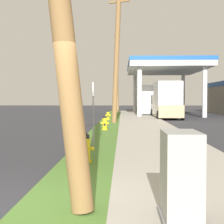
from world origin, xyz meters
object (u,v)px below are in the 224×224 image
at_px(fire_hydrant_third, 108,116).
at_px(utility_pole_background, 117,73).
at_px(utility_cabinet, 181,180).
at_px(fire_hydrant_second, 105,124).
at_px(car_teal_by_near_pump, 162,107).
at_px(fire_hydrant_nearest, 86,150).
at_px(truck_tan_on_apron, 166,101).
at_px(street_sign_post, 93,101).
at_px(truck_silver_at_forecourt, 148,101).
at_px(utility_pole_midground, 117,57).

distance_m(fire_hydrant_third, utility_pole_background, 14.63).
bearing_deg(utility_cabinet, fire_hydrant_second, 97.27).
relative_size(utility_pole_background, car_teal_by_near_pump, 1.92).
bearing_deg(fire_hydrant_nearest, truck_tan_on_apron, 77.49).
xyz_separation_m(fire_hydrant_nearest, car_teal_by_near_pump, (5.55, 31.78, 0.28)).
bearing_deg(street_sign_post, truck_silver_at_forecourt, 81.86).
distance_m(utility_pole_background, truck_silver_at_forecourt, 5.52).
bearing_deg(car_teal_by_near_pump, utility_pole_background, -172.53).
distance_m(fire_hydrant_second, fire_hydrant_third, 8.15).
distance_m(fire_hydrant_third, utility_cabinet, 21.22).
xyz_separation_m(truck_silver_at_forecourt, truck_tan_on_apron, (1.09, -6.87, 0.00)).
bearing_deg(truck_tan_on_apron, utility_cabinet, -96.83).
distance_m(street_sign_post, truck_silver_at_forecourt, 25.59).
bearing_deg(fire_hydrant_second, utility_cabinet, -82.73).
bearing_deg(fire_hydrant_nearest, street_sign_post, 90.76).
distance_m(utility_pole_background, car_teal_by_near_pump, 6.61).
bearing_deg(fire_hydrant_third, truck_silver_at_forecourt, 71.00).
height_order(fire_hydrant_second, car_teal_by_near_pump, car_teal_by_near_pump).
bearing_deg(utility_pole_background, fire_hydrant_nearest, -90.47).
bearing_deg(utility_pole_midground, utility_pole_background, 90.90).
height_order(fire_hydrant_nearest, street_sign_post, street_sign_post).
height_order(fire_hydrant_second, street_sign_post, street_sign_post).
relative_size(utility_pole_background, truck_silver_at_forecourt, 1.37).
bearing_deg(truck_silver_at_forecourt, fire_hydrant_second, -100.63).
height_order(fire_hydrant_third, utility_pole_midground, utility_pole_midground).
bearing_deg(utility_pole_midground, fire_hydrant_second, -95.93).
relative_size(fire_hydrant_second, truck_silver_at_forecourt, 0.12).
bearing_deg(utility_pole_midground, car_teal_by_near_pump, 74.31).
bearing_deg(car_teal_by_near_pump, fire_hydrant_third, -111.26).
bearing_deg(fire_hydrant_second, truck_tan_on_apron, 69.05).
bearing_deg(utility_pole_midground, utility_cabinet, -86.36).
xyz_separation_m(utility_cabinet, street_sign_post, (-1.70, 6.72, 0.97)).
xyz_separation_m(fire_hydrant_nearest, utility_pole_background, (0.26, 31.08, 4.16)).
height_order(utility_pole_midground, utility_cabinet, utility_pole_midground).
xyz_separation_m(utility_pole_midground, car_teal_by_near_pump, (5.03, 17.91, -3.71)).
bearing_deg(street_sign_post, fire_hydrant_nearest, -89.24).
height_order(street_sign_post, car_teal_by_near_pump, street_sign_post).
bearing_deg(fire_hydrant_second, fire_hydrant_nearest, -90.07).
bearing_deg(utility_pole_background, truck_silver_at_forecourt, -43.00).
bearing_deg(utility_pole_midground, fire_hydrant_nearest, -92.17).
relative_size(fire_hydrant_third, utility_pole_midground, 0.09).
distance_m(fire_hydrant_third, truck_silver_at_forecourt, 11.59).
bearing_deg(utility_pole_background, fire_hydrant_third, -91.75).
bearing_deg(utility_cabinet, truck_tan_on_apron, 83.17).
xyz_separation_m(fire_hydrant_nearest, truck_tan_on_apron, (4.68, 21.11, 1.04)).
xyz_separation_m(fire_hydrant_nearest, utility_cabinet, (1.67, -4.07, 0.22)).
relative_size(utility_pole_background, truck_tan_on_apron, 1.37).
xyz_separation_m(utility_pole_midground, utility_cabinet, (1.14, -17.95, -3.76)).
bearing_deg(fire_hydrant_second, utility_pole_background, 89.36).
distance_m(utility_cabinet, street_sign_post, 7.00).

